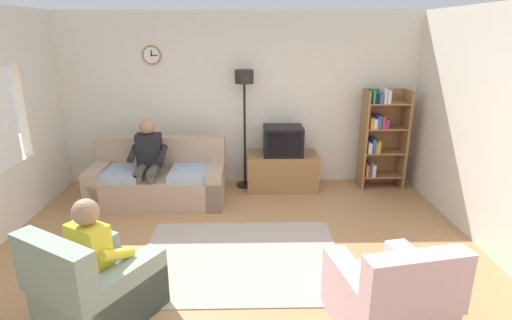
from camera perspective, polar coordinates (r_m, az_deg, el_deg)
ground_plane at (r=4.44m, az=-2.63°, el=-14.87°), size 12.00×12.00×0.00m
back_wall_assembly at (r=6.48m, az=-2.31°, el=8.53°), size 6.20×0.17×2.70m
couch at (r=6.04m, az=-13.62°, el=-2.86°), size 1.91×0.91×0.90m
tv_stand at (r=6.37m, az=3.73°, el=-1.57°), size 1.10×0.56×0.57m
tv at (r=6.20m, az=3.84°, el=2.77°), size 0.60×0.49×0.44m
bookshelf at (r=6.59m, az=17.24°, el=3.33°), size 0.68×0.36×1.59m
floor_lamp at (r=6.16m, az=-1.66°, el=8.98°), size 0.28×0.28×1.85m
armchair_near_window at (r=3.87m, az=-21.79°, el=-16.62°), size 1.14×1.17×0.90m
armchair_near_bookshelf at (r=3.66m, az=18.21°, el=-18.32°), size 0.95×1.01×0.90m
area_rug at (r=4.57m, az=-2.13°, el=-13.76°), size 2.20×1.70×0.01m
person_on_couch at (r=5.84m, az=-15.12°, el=0.31°), size 0.51×0.54×1.24m
person_in_left_armchair at (r=3.75m, az=-21.27°, el=-12.04°), size 0.61×0.64×1.12m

